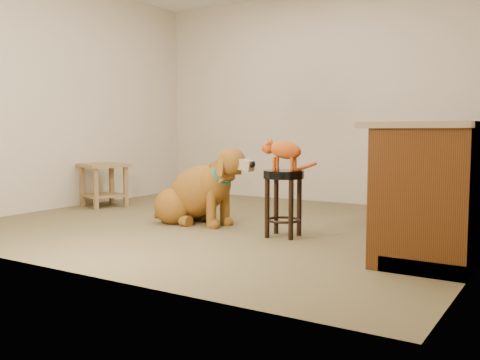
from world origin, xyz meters
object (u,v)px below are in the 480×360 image
Objects in this scene: side_table at (104,178)px; golden_retriever at (198,193)px; wood_stool at (459,182)px; padded_stool at (283,190)px; tabby_kitten at (283,151)px.

golden_retriever is (1.66, -0.37, -0.04)m from side_table.
wood_stool is 2.42m from golden_retriever.
side_table is 0.49× the size of golden_retriever.
golden_retriever reaches higher than side_table.
padded_stool is 0.32m from tabby_kitten.
padded_stool is 0.45× the size of golden_retriever.
golden_retriever is at bearing -151.17° from wood_stool.
side_table is at bearing 161.92° from tabby_kitten.
tabby_kitten is at bearing -178.42° from padded_stool.
padded_stool is at bearing -5.72° from tabby_kitten.
padded_stool is 0.99m from golden_retriever.
wood_stool is 1.30× the size of side_table.
golden_retriever is (-2.12, -1.17, -0.12)m from wood_stool.
side_table is 2.70m from tabby_kitten.
padded_stool is at bearing -10.73° from side_table.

